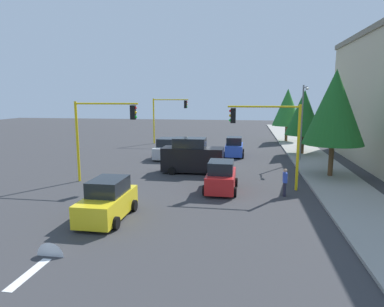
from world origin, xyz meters
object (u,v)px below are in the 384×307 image
object	(u,v)px
tree_roadside_mid	(304,113)
pedestrian_crossing	(285,181)
car_blue	(234,147)
delivery_van_black	(192,157)
car_silver	(166,149)
street_lamp_curbside	(303,115)
car_red	(221,177)
traffic_signal_far_right	(167,112)
tree_roadside_near	(335,107)
traffic_signal_near_left	(269,130)
traffic_signal_near_right	(101,126)
tree_roadside_far	(287,107)
car_yellow	(108,201)

from	to	relation	value
tree_roadside_mid	pedestrian_crossing	xyz separation A→B (m)	(15.46, -3.39, -3.45)
car_blue	pedestrian_crossing	distance (m)	13.96
delivery_van_black	car_silver	world-z (taller)	delivery_van_black
street_lamp_curbside	tree_roadside_mid	bearing A→B (deg)	169.67
car_silver	car_red	xyz separation A→B (m)	(10.79, 6.18, -0.00)
traffic_signal_far_right	tree_roadside_near	size ratio (longest dim) A/B	0.72
tree_roadside_near	car_blue	size ratio (longest dim) A/B	2.17
traffic_signal_near_left	car_silver	xyz separation A→B (m)	(-9.84, -9.15, -3.01)
traffic_signal_near_left	delivery_van_black	xyz separation A→B (m)	(-4.00, -5.62, -2.62)
tree_roadside_mid	car_blue	size ratio (longest dim) A/B	1.82
car_red	pedestrian_crossing	distance (m)	3.93
traffic_signal_far_right	car_blue	world-z (taller)	traffic_signal_far_right
car_red	car_silver	bearing A→B (deg)	-150.19
tree_roadside_near	traffic_signal_far_right	bearing A→B (deg)	-134.63
traffic_signal_near_right	tree_roadside_near	xyz separation A→B (m)	(-4.00, 16.19, 1.21)
tree_roadside_far	pedestrian_crossing	size ratio (longest dim) A/B	4.13
traffic_signal_far_right	car_red	xyz separation A→B (m)	(20.95, 8.41, -3.17)
tree_roadside_near	car_silver	distance (m)	15.75
car_red	tree_roadside_near	bearing A→B (deg)	122.44
street_lamp_curbside	car_blue	distance (m)	7.45
car_blue	traffic_signal_far_right	bearing A→B (deg)	-132.20
traffic_signal_far_right	car_silver	world-z (taller)	traffic_signal_far_right
traffic_signal_near_right	tree_roadside_far	bearing A→B (deg)	147.66
traffic_signal_far_right	car_yellow	distance (m)	27.15
tree_roadside_far	pedestrian_crossing	world-z (taller)	tree_roadside_far
tree_roadside_mid	car_red	world-z (taller)	tree_roadside_mid
traffic_signal_near_right	tree_roadside_mid	xyz separation A→B (m)	(-14.00, 15.69, 0.35)
traffic_signal_near_right	street_lamp_curbside	distance (m)	17.73
car_silver	car_yellow	world-z (taller)	same
tree_roadside_near	delivery_van_black	bearing A→B (deg)	-90.00
street_lamp_curbside	tree_roadside_far	distance (m)	14.39
car_blue	street_lamp_curbside	bearing A→B (deg)	68.35
traffic_signal_near_left	tree_roadside_mid	xyz separation A→B (m)	(-14.00, 4.33, 0.45)
tree_roadside_near	car_red	xyz separation A→B (m)	(4.95, -7.79, -4.32)
tree_roadside_mid	car_red	distance (m)	16.99
car_red	pedestrian_crossing	xyz separation A→B (m)	(0.51, 3.90, 0.01)
tree_roadside_mid	tree_roadside_far	bearing A→B (deg)	-177.14
traffic_signal_near_right	car_yellow	distance (m)	8.12
car_blue	car_red	bearing A→B (deg)	-1.58
car_yellow	pedestrian_crossing	xyz separation A→B (m)	(-5.31, 9.08, 0.01)
tree_roadside_far	delivery_van_black	size ratio (longest dim) A/B	1.46
car_yellow	tree_roadside_near	bearing A→B (deg)	129.70
car_silver	street_lamp_curbside	bearing A→B (deg)	88.98
street_lamp_curbside	delivery_van_black	xyz separation A→B (m)	(5.61, -9.15, -3.07)
car_silver	car_red	distance (m)	12.43
car_silver	pedestrian_crossing	xyz separation A→B (m)	(11.30, 10.08, 0.01)
traffic_signal_near_right	car_yellow	size ratio (longest dim) A/B	1.38
car_blue	pedestrian_crossing	xyz separation A→B (m)	(13.51, 3.54, 0.01)
car_blue	tree_roadside_mid	bearing A→B (deg)	105.73
tree_roadside_far	car_silver	size ratio (longest dim) A/B	1.72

